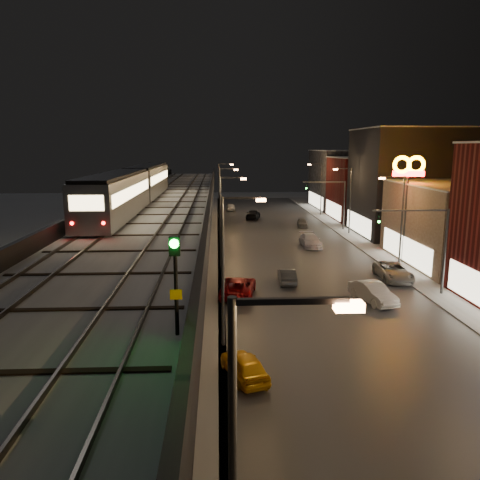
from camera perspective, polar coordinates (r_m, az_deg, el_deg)
name	(u,v)px	position (r m, az deg, el deg)	size (l,w,h in m)	color
road_surface	(297,258)	(50.39, 6.99, -2.23)	(17.00, 120.00, 0.06)	#46474D
sidewalk_right	(389,257)	(52.98, 17.72, -1.98)	(4.00, 120.00, 0.14)	#9FA1A8
under_viaduct_pavement	(170,260)	(49.93, -8.48, -2.40)	(11.00, 120.00, 0.06)	#9FA1A8
elevated_viaduct	(166,211)	(45.81, -9.06, 3.47)	(9.00, 100.00, 6.30)	black
viaduct_trackbed	(165,203)	(45.84, -9.09, 4.44)	(8.40, 100.00, 0.32)	#B2B7C1
viaduct_parapet_streetside	(210,198)	(45.55, -3.62, 5.11)	(0.30, 100.00, 1.10)	black
viaduct_parapet_far	(120,199)	(46.50, -14.44, 4.90)	(0.30, 100.00, 1.10)	black
building_c	(466,224)	(52.26, 25.81, 1.73)	(12.20, 15.20, 8.16)	#756251
building_d	(405,183)	(66.32, 19.49, 6.61)	(12.20, 13.20, 14.16)	black
building_e	(370,188)	(79.58, 15.62, 6.07)	(12.20, 12.20, 10.16)	#541917
building_f	(347,180)	(92.90, 12.94, 7.19)	(12.20, 16.20, 11.16)	#323237
streetlight_left_0	(246,475)	(10.53, 0.77, -26.76)	(2.57, 0.28, 9.00)	#38383A
streetlight_left_1	(227,261)	(27.07, -1.56, -2.60)	(2.57, 0.28, 9.00)	#38383A
streetlight_left_2	(223,216)	(44.76, -2.05, 2.93)	(2.57, 0.28, 9.00)	#38383A
streetlight_right_2	(399,215)	(48.12, 18.86, 2.91)	(2.56, 0.28, 9.00)	#38383A
streetlight_left_3	(222,197)	(62.62, -2.26, 5.31)	(2.57, 0.28, 9.00)	#38383A
streetlight_right_3	(349,196)	(65.06, 13.09, 5.26)	(2.56, 0.28, 9.00)	#38383A
streetlight_left_4	(221,186)	(80.54, -2.38, 6.64)	(2.57, 0.28, 9.00)	#38383A
streetlight_right_4	(320,185)	(82.46, 9.71, 6.60)	(2.56, 0.28, 9.00)	#38383A
traffic_light_rig_a	(431,241)	(39.73, 22.30, -0.06)	(6.10, 0.34, 7.00)	#38383A
traffic_light_rig_b	(336,199)	(67.79, 11.65, 4.92)	(6.10, 0.34, 7.00)	#38383A
subway_train	(135,186)	(44.11, -12.67, 6.43)	(2.69, 32.48, 3.21)	gray
rail_signal	(175,266)	(12.61, -7.90, -3.21)	(0.32, 0.41, 2.79)	black
car_taxi	(244,366)	(24.83, 0.53, -15.16)	(1.59, 3.95, 1.35)	yellow
car_near_white	(287,276)	(41.08, 5.74, -4.44)	(1.35, 3.88, 1.28)	#4C525A
car_mid_silver	(238,287)	(37.40, -0.21, -5.79)	(2.51, 5.44, 1.51)	maroon
car_mid_dark	(253,215)	(77.08, 1.61, 3.07)	(2.05, 5.04, 1.46)	black
car_far_white	(231,207)	(87.17, -1.14, 4.00)	(1.63, 4.05, 1.38)	white
car_onc_silver	(373,293)	(37.28, 15.89, -6.27)	(1.62, 4.63, 1.53)	white
car_onc_dark	(393,272)	(44.07, 18.18, -3.72)	(2.51, 5.43, 1.51)	#A0A1A3
car_onc_white	(310,241)	(56.17, 8.56, -0.13)	(2.08, 5.13, 1.49)	white
car_onc_red	(302,223)	(70.17, 7.61, 2.07)	(1.46, 3.64, 1.24)	gray
sign_mcdonalds	(408,175)	(49.73, 19.84, 7.45)	(3.24, 0.54, 10.89)	#38383A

